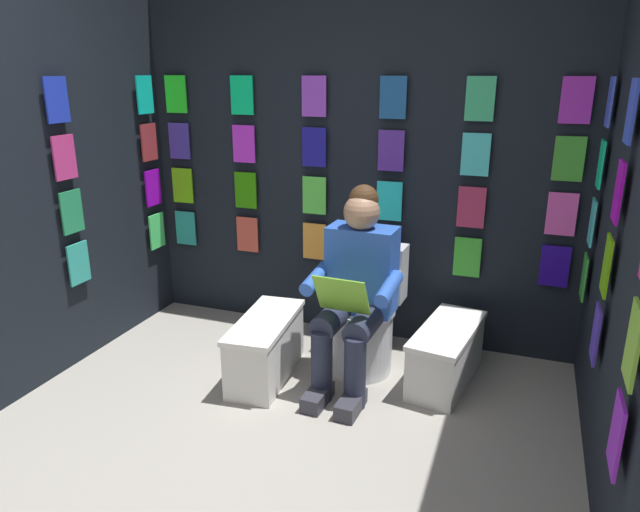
{
  "coord_description": "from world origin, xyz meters",
  "views": [
    {
      "loc": [
        -1.12,
        1.68,
        1.8
      ],
      "look_at": [
        -0.1,
        -1.11,
        0.85
      ],
      "focal_mm": 32.31,
      "sensor_mm": 36.0,
      "label": 1
    }
  ],
  "objects_px": {
    "toilet": "(366,318)",
    "person_reading": "(355,289)",
    "comic_longbox_near": "(446,355)",
    "comic_longbox_far": "(266,348)"
  },
  "relations": [
    {
      "from": "comic_longbox_near",
      "to": "comic_longbox_far",
      "type": "bearing_deg",
      "value": 25.47
    },
    {
      "from": "person_reading",
      "to": "comic_longbox_near",
      "type": "bearing_deg",
      "value": -157.33
    },
    {
      "from": "toilet",
      "to": "person_reading",
      "type": "distance_m",
      "value": 0.35
    },
    {
      "from": "person_reading",
      "to": "comic_longbox_near",
      "type": "xyz_separation_m",
      "value": [
        -0.52,
        -0.19,
        -0.42
      ]
    },
    {
      "from": "comic_longbox_far",
      "to": "person_reading",
      "type": "bearing_deg",
      "value": -171.62
    },
    {
      "from": "person_reading",
      "to": "comic_longbox_near",
      "type": "distance_m",
      "value": 0.7
    },
    {
      "from": "toilet",
      "to": "person_reading",
      "type": "height_order",
      "value": "person_reading"
    },
    {
      "from": "toilet",
      "to": "comic_longbox_near",
      "type": "distance_m",
      "value": 0.54
    },
    {
      "from": "person_reading",
      "to": "toilet",
      "type": "bearing_deg",
      "value": -89.64
    },
    {
      "from": "person_reading",
      "to": "comic_longbox_far",
      "type": "height_order",
      "value": "person_reading"
    }
  ]
}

